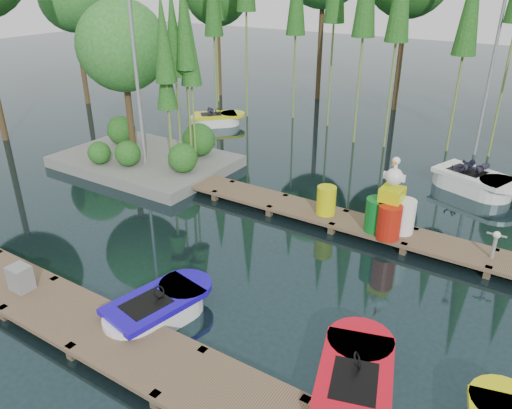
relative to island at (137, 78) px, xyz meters
The scene contains 14 objects.
ground_plane 7.79m from the island, 27.58° to the right, with size 90.00×90.00×0.00m, color #1A2D32.
near_dock 10.44m from the island, 51.04° to the right, with size 18.00×1.50×0.50m.
far_dock 7.91m from the island, ahead, with size 15.00×1.20×0.50m.
island is the anchor object (origin of this frame).
lamp_island 1.56m from the island, 44.71° to the right, with size 0.30×0.30×7.25m.
lamp_rear 12.91m from the island, 36.82° to the left, with size 0.30×0.30×7.25m.
boat_blue 10.04m from the island, 44.26° to the right, with size 1.60×2.70×0.85m.
boat_red 13.15m from the island, 29.80° to the right, with size 1.95×2.94×0.91m.
boat_yellow_far 6.22m from the island, 97.93° to the left, with size 2.62×2.60×1.27m.
boat_white_far 12.01m from the island, 19.82° to the left, with size 3.24×2.25×1.40m.
utility_cabinet 9.10m from the island, 63.31° to the right, with size 0.46×0.39×0.56m, color gray.
yellow_barrel 8.30m from the island, ahead, with size 0.55×0.55×0.82m, color #CED20B.
drum_cluster 10.09m from the island, ahead, with size 1.23×1.13×2.12m.
seagull_post 12.60m from the island, ahead, with size 0.45×0.24×0.72m.
Camera 1 is at (6.88, -9.36, 6.69)m, focal length 35.00 mm.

